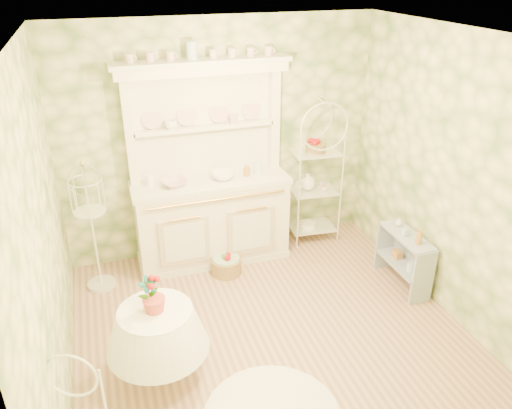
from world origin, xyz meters
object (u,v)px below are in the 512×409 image
object	(u,v)px
side_shelf	(404,259)
floor_basket	(226,265)
round_table	(159,347)
birdcage_stand	(92,223)
kitchen_dresser	(210,168)
bakers_rack	(314,169)

from	to	relation	value
side_shelf	floor_basket	xyz separation A→B (m)	(-1.76, 0.80, -0.22)
round_table	floor_basket	xyz separation A→B (m)	(0.93, 1.36, -0.24)
round_table	birdcage_stand	bearing A→B (deg)	105.41
side_shelf	birdcage_stand	size ratio (longest dim) A/B	0.48
kitchen_dresser	birdcage_stand	size ratio (longest dim) A/B	1.48
kitchen_dresser	round_table	size ratio (longest dim) A/B	3.39
kitchen_dresser	floor_basket	bearing A→B (deg)	-81.01
kitchen_dresser	birdcage_stand	distance (m)	1.37
kitchen_dresser	round_table	xyz separation A→B (m)	(-0.87, -1.73, -0.81)
bakers_rack	birdcage_stand	distance (m)	2.63
bakers_rack	round_table	bearing A→B (deg)	-135.00
round_table	floor_basket	world-z (taller)	round_table
floor_basket	kitchen_dresser	bearing A→B (deg)	98.99
birdcage_stand	kitchen_dresser	bearing A→B (deg)	8.03
kitchen_dresser	bakers_rack	world-z (taller)	kitchen_dresser
birdcage_stand	round_table	bearing A→B (deg)	-74.59
round_table	bakers_rack	bearing A→B (deg)	39.88
birdcage_stand	floor_basket	xyz separation A→B (m)	(1.36, -0.18, -0.67)
bakers_rack	side_shelf	size ratio (longest dim) A/B	2.53
round_table	side_shelf	bearing A→B (deg)	11.76
side_shelf	bakers_rack	bearing A→B (deg)	108.50
round_table	birdcage_stand	xyz separation A→B (m)	(-0.43, 1.55, 0.43)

